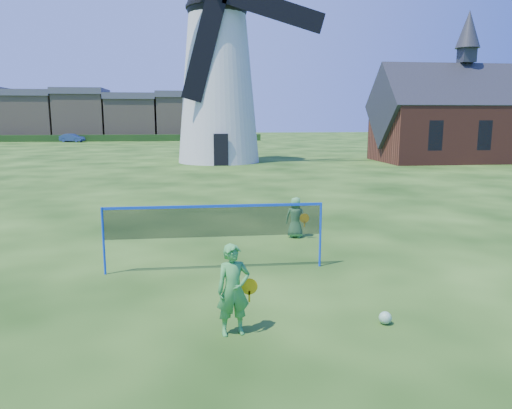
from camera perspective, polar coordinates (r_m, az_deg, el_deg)
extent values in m
plane|color=black|center=(11.18, -0.71, -8.06)|extent=(220.00, 220.00, 0.00)
ellipsoid|color=black|center=(40.04, -4.63, 22.20)|extent=(4.66, 4.66, 3.49)
cylinder|color=black|center=(40.04, -4.63, 22.20)|extent=(4.83, 4.83, 0.19)
cube|color=black|center=(36.05, -4.17, 6.47)|extent=(1.08, 0.13, 2.37)
cube|color=black|center=(36.68, -4.31, 13.11)|extent=(0.75, 0.13, 0.97)
cube|color=black|center=(37.53, -4.42, 18.33)|extent=(0.65, 0.13, 0.86)
cylinder|color=black|center=(42.88, -4.82, 22.71)|extent=(2.37, 0.13, 2.37)
cylinder|color=black|center=(42.35, -4.79, 22.87)|extent=(0.15, 1.94, 0.15)
cube|color=black|center=(36.92, -6.20, 17.83)|extent=(3.46, 0.11, 7.68)
cube|color=black|center=(37.88, 2.19, 22.19)|extent=(7.68, 0.11, 3.46)
cube|color=brown|center=(43.23, 23.09, 7.69)|extent=(13.37, 6.69, 4.46)
cube|color=#2D3035|center=(43.22, 23.29, 10.64)|extent=(14.04, 6.81, 6.81)
cube|color=#2D3035|center=(43.49, 23.67, 15.85)|extent=(1.11, 1.11, 1.11)
cone|color=#2D3035|center=(43.76, 23.87, 18.45)|extent=(1.89, 1.89, 2.90)
cube|color=black|center=(38.48, 20.46, 7.65)|extent=(1.11, 0.11, 2.23)
cube|color=black|center=(40.42, 25.42, 7.40)|extent=(1.11, 0.11, 2.23)
cylinder|color=blue|center=(11.38, -17.60, -4.16)|extent=(0.05, 0.05, 1.55)
cylinder|color=blue|center=(11.55, 7.62, -3.56)|extent=(0.05, 0.05, 1.55)
cube|color=black|center=(11.11, -4.92, -2.08)|extent=(5.00, 0.02, 0.70)
cube|color=blue|center=(11.04, -4.95, -0.20)|extent=(5.00, 0.02, 0.06)
imported|color=green|center=(7.93, -2.71, -10.06)|extent=(0.61, 0.45, 1.52)
cylinder|color=#F3B40C|center=(8.13, -0.81, -9.68)|extent=(0.28, 0.02, 0.28)
cube|color=#F3B40C|center=(8.19, -0.80, -10.80)|extent=(0.03, 0.02, 0.20)
imported|color=#4B9C4E|center=(14.31, 4.70, -1.53)|extent=(0.69, 0.56, 1.21)
cylinder|color=#F3B40C|center=(14.14, 5.76, -1.63)|extent=(0.28, 0.02, 0.28)
cube|color=#F3B40C|center=(14.18, 5.74, -2.31)|extent=(0.03, 0.02, 0.20)
sphere|color=green|center=(8.81, 15.04, -12.83)|extent=(0.22, 0.22, 0.22)
cube|color=gray|center=(86.59, -24.97, 9.21)|extent=(7.52, 8.00, 6.88)
cube|color=#4C4C54|center=(86.68, -25.17, 11.80)|extent=(7.82, 8.40, 1.00)
cube|color=gray|center=(84.56, -19.85, 9.65)|extent=(7.57, 8.00, 7.18)
cube|color=#4C4C54|center=(84.66, -20.02, 12.42)|extent=(7.87, 8.40, 1.00)
cube|color=gray|center=(83.20, -14.40, 9.68)|extent=(7.78, 8.00, 6.45)
cube|color=#4C4C54|center=(83.27, -14.51, 12.24)|extent=(8.08, 8.40, 1.00)
cube|color=gray|center=(82.61, -9.18, 9.97)|extent=(6.57, 8.00, 6.77)
cube|color=#4C4C54|center=(82.69, -9.25, 12.66)|extent=(6.87, 8.40, 1.00)
cube|color=#193814|center=(79.40, -22.46, 7.25)|extent=(62.00, 0.80, 1.00)
imported|color=navy|center=(77.18, -20.92, 7.37)|extent=(3.93, 2.56, 1.22)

